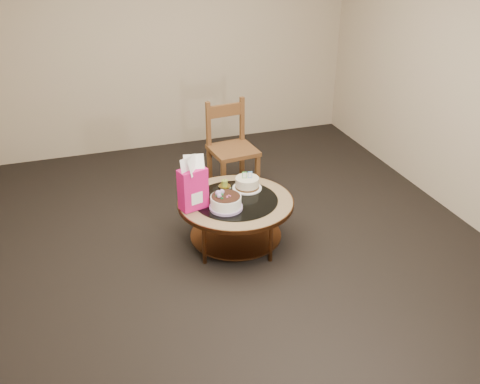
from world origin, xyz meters
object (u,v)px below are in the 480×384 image
object	(u,v)px
coffee_table	(236,208)
cream_cake	(247,183)
dining_chair	(231,148)
decorated_cake	(226,203)
gift_bag	(193,183)

from	to	relation	value
coffee_table	cream_cake	xyz separation A→B (m)	(0.16, 0.17, 0.13)
coffee_table	cream_cake	size ratio (longest dim) A/B	3.84
coffee_table	dining_chair	xyz separation A→B (m)	(0.29, 1.03, 0.12)
coffee_table	decorated_cake	xyz separation A→B (m)	(-0.13, -0.12, 0.13)
coffee_table	dining_chair	bearing A→B (deg)	74.37
coffee_table	decorated_cake	bearing A→B (deg)	-136.80
gift_bag	coffee_table	bearing A→B (deg)	-13.46
coffee_table	dining_chair	size ratio (longest dim) A/B	1.05
decorated_cake	cream_cake	bearing A→B (deg)	44.59
coffee_table	dining_chair	distance (m)	1.07
coffee_table	decorated_cake	distance (m)	0.22
cream_cake	dining_chair	size ratio (longest dim) A/B	0.27
decorated_cake	dining_chair	size ratio (longest dim) A/B	0.29
cream_cake	coffee_table	bearing A→B (deg)	-124.06
cream_cake	gift_bag	world-z (taller)	gift_bag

